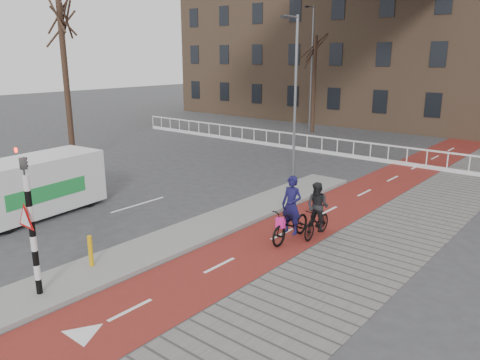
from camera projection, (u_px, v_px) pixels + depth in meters
The scene contains 15 objects.
ground at pixel (125, 275), 12.18m from camera, with size 120.00×120.00×0.00m, color #38383A.
bike_lane at pixel (353, 198), 18.70m from camera, with size 2.50×60.00×0.01m, color maroon.
sidewalk at pixel (424, 213), 16.97m from camera, with size 3.00×60.00×0.01m, color slate.
curb_island at pixel (211, 225), 15.57m from camera, with size 1.80×16.00×0.12m, color gray.
traffic_signal at pixel (30, 219), 10.53m from camera, with size 0.80×0.80×3.68m.
bollard at pixel (91, 251), 12.36m from camera, with size 0.12×0.12×0.84m, color #E1A20C.
cyclist_near at pixel (291, 219), 14.30m from camera, with size 0.76×1.99×2.04m.
cyclist_far at pixel (317, 215), 14.58m from camera, with size 0.77×1.63×1.75m.
van at pixel (33, 185), 16.53m from camera, with size 2.47×5.00×2.07m.
railing at pixel (307, 146), 27.83m from camera, with size 28.00×0.10×0.99m.
townhouse_row at pixel (437, 25), 35.82m from camera, with size 46.00×10.00×15.90m.
tree_left at pixel (66, 81), 23.65m from camera, with size 0.29×0.29×8.59m, color black.
tree_mid at pixel (314, 85), 33.78m from camera, with size 0.25×0.25×6.90m, color black.
streetlight_near at pixel (295, 100), 20.94m from camera, with size 0.12×0.12×7.22m, color slate.
streetlight_left at pixel (311, 70), 34.22m from camera, with size 0.12×0.12×8.94m, color slate.
Camera 1 is at (9.39, -6.66, 5.55)m, focal length 35.00 mm.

